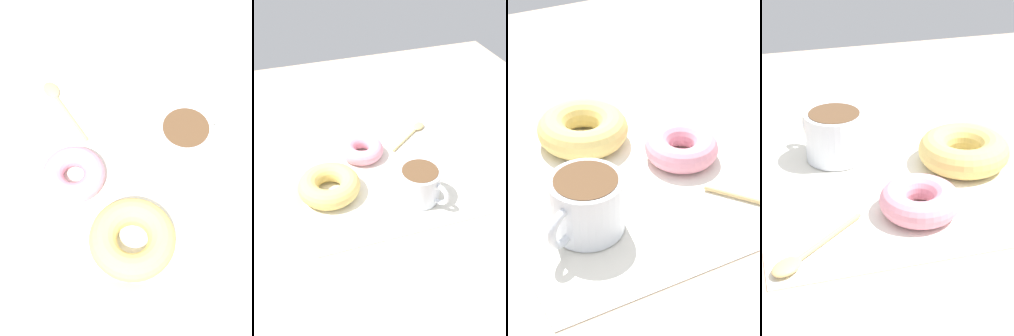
# 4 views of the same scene
# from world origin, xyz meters

# --- Properties ---
(ground_plane) EXTENTS (1.20, 1.20, 0.02)m
(ground_plane) POSITION_xyz_m (0.00, 0.00, -0.01)
(ground_plane) COLOR tan
(napkin) EXTENTS (0.34, 0.34, 0.00)m
(napkin) POSITION_xyz_m (-0.02, 0.01, 0.00)
(napkin) COLOR white
(napkin) RESTS_ON ground_plane
(coffee_cup) EXTENTS (0.08, 0.10, 0.07)m
(coffee_cup) POSITION_xyz_m (-0.08, 0.10, 0.04)
(coffee_cup) COLOR silver
(coffee_cup) RESTS_ON napkin
(donut_near_cup) EXTENTS (0.12, 0.12, 0.04)m
(donut_near_cup) POSITION_xyz_m (0.09, 0.03, 0.02)
(donut_near_cup) COLOR #E5C66B
(donut_near_cup) RESTS_ON napkin
(donut_far) EXTENTS (0.10, 0.10, 0.03)m
(donut_far) POSITION_xyz_m (-0.01, -0.07, 0.02)
(donut_far) COLOR pink
(donut_far) RESTS_ON napkin
(spoon) EXTENTS (0.12, 0.10, 0.01)m
(spoon) POSITION_xyz_m (-0.16, -0.12, 0.01)
(spoon) COLOR #D8B772
(spoon) RESTS_ON napkin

